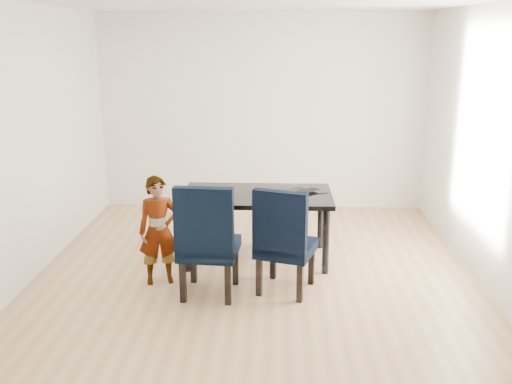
{
  "coord_description": "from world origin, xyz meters",
  "views": [
    {
      "loc": [
        0.22,
        -5.39,
        2.4
      ],
      "look_at": [
        0.0,
        0.2,
        0.85
      ],
      "focal_mm": 40.0,
      "sensor_mm": 36.0,
      "label": 1
    }
  ],
  "objects_px": {
    "chair_right": "(286,239)",
    "plate": "(207,198)",
    "dining_table": "(257,227)",
    "chair_left": "(209,238)",
    "child": "(159,231)",
    "laptop": "(302,191)"
  },
  "relations": [
    {
      "from": "dining_table",
      "to": "chair_right",
      "type": "xyz_separation_m",
      "value": [
        0.31,
        -0.78,
        0.15
      ]
    },
    {
      "from": "chair_left",
      "to": "chair_right",
      "type": "bearing_deg",
      "value": 12.38
    },
    {
      "from": "chair_right",
      "to": "plate",
      "type": "relative_size",
      "value": 4.14
    },
    {
      "from": "chair_right",
      "to": "laptop",
      "type": "distance_m",
      "value": 0.92
    },
    {
      "from": "chair_left",
      "to": "chair_right",
      "type": "distance_m",
      "value": 0.73
    },
    {
      "from": "chair_right",
      "to": "plate",
      "type": "distance_m",
      "value": 1.02
    },
    {
      "from": "dining_table",
      "to": "laptop",
      "type": "distance_m",
      "value": 0.63
    },
    {
      "from": "chair_left",
      "to": "plate",
      "type": "bearing_deg",
      "value": 102.56
    },
    {
      "from": "dining_table",
      "to": "plate",
      "type": "xyz_separation_m",
      "value": [
        -0.51,
        -0.22,
        0.38
      ]
    },
    {
      "from": "chair_left",
      "to": "child",
      "type": "bearing_deg",
      "value": 160.94
    },
    {
      "from": "chair_left",
      "to": "child",
      "type": "relative_size",
      "value": 1.02
    },
    {
      "from": "dining_table",
      "to": "chair_left",
      "type": "relative_size",
      "value": 1.44
    },
    {
      "from": "dining_table",
      "to": "chair_right",
      "type": "height_order",
      "value": "chair_right"
    },
    {
      "from": "plate",
      "to": "laptop",
      "type": "height_order",
      "value": "laptop"
    },
    {
      "from": "plate",
      "to": "dining_table",
      "type": "bearing_deg",
      "value": 23.56
    },
    {
      "from": "laptop",
      "to": "chair_right",
      "type": "bearing_deg",
      "value": 39.11
    },
    {
      "from": "dining_table",
      "to": "child",
      "type": "xyz_separation_m",
      "value": [
        -0.94,
        -0.65,
        0.17
      ]
    },
    {
      "from": "chair_left",
      "to": "child",
      "type": "xyz_separation_m",
      "value": [
        -0.53,
        0.23,
        -0.01
      ]
    },
    {
      "from": "chair_left",
      "to": "dining_table",
      "type": "bearing_deg",
      "value": 69.19
    },
    {
      "from": "dining_table",
      "to": "chair_left",
      "type": "height_order",
      "value": "chair_left"
    },
    {
      "from": "child",
      "to": "laptop",
      "type": "height_order",
      "value": "child"
    },
    {
      "from": "chair_left",
      "to": "laptop",
      "type": "height_order",
      "value": "chair_left"
    }
  ]
}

